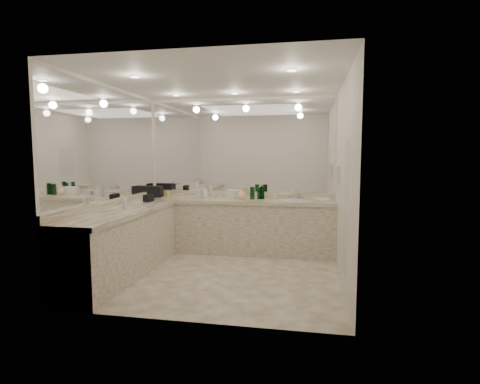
% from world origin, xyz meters
% --- Properties ---
extents(floor, '(3.20, 3.20, 0.00)m').
position_xyz_m(floor, '(0.00, 0.00, 0.00)').
color(floor, beige).
rests_on(floor, ground).
extents(ceiling, '(3.20, 3.20, 0.00)m').
position_xyz_m(ceiling, '(0.00, 0.00, 2.60)').
color(ceiling, white).
rests_on(ceiling, floor).
extents(wall_back, '(3.20, 0.02, 2.60)m').
position_xyz_m(wall_back, '(0.00, 1.50, 1.30)').
color(wall_back, white).
rests_on(wall_back, floor).
extents(wall_left, '(0.02, 3.00, 2.60)m').
position_xyz_m(wall_left, '(-1.60, 0.00, 1.30)').
color(wall_left, white).
rests_on(wall_left, floor).
extents(wall_right, '(0.02, 3.00, 2.60)m').
position_xyz_m(wall_right, '(1.60, 0.00, 1.30)').
color(wall_right, white).
rests_on(wall_right, floor).
extents(vanity_back_base, '(3.20, 0.60, 0.84)m').
position_xyz_m(vanity_back_base, '(0.00, 1.20, 0.42)').
color(vanity_back_base, silver).
rests_on(vanity_back_base, floor).
extents(vanity_back_top, '(3.20, 0.64, 0.06)m').
position_xyz_m(vanity_back_top, '(0.00, 1.19, 0.87)').
color(vanity_back_top, white).
rests_on(vanity_back_top, vanity_back_base).
extents(vanity_left_base, '(0.60, 2.40, 0.84)m').
position_xyz_m(vanity_left_base, '(-1.30, -0.30, 0.42)').
color(vanity_left_base, silver).
rests_on(vanity_left_base, floor).
extents(vanity_left_top, '(0.64, 2.42, 0.06)m').
position_xyz_m(vanity_left_top, '(-1.29, -0.30, 0.87)').
color(vanity_left_top, white).
rests_on(vanity_left_top, vanity_left_base).
extents(backsplash_back, '(3.20, 0.04, 0.10)m').
position_xyz_m(backsplash_back, '(0.00, 1.48, 0.95)').
color(backsplash_back, white).
rests_on(backsplash_back, vanity_back_top).
extents(backsplash_left, '(0.04, 3.00, 0.10)m').
position_xyz_m(backsplash_left, '(-1.58, 0.00, 0.95)').
color(backsplash_left, white).
rests_on(backsplash_left, vanity_left_top).
extents(mirror_back, '(3.12, 0.01, 1.55)m').
position_xyz_m(mirror_back, '(0.00, 1.49, 1.77)').
color(mirror_back, white).
rests_on(mirror_back, wall_back).
extents(mirror_left, '(0.01, 2.92, 1.55)m').
position_xyz_m(mirror_left, '(-1.59, 0.00, 1.77)').
color(mirror_left, white).
rests_on(mirror_left, wall_left).
extents(sink, '(0.44, 0.44, 0.03)m').
position_xyz_m(sink, '(0.95, 1.20, 0.90)').
color(sink, white).
rests_on(sink, vanity_back_top).
extents(faucet, '(0.24, 0.16, 0.14)m').
position_xyz_m(faucet, '(0.95, 1.41, 0.97)').
color(faucet, silver).
rests_on(faucet, vanity_back_top).
extents(wall_phone, '(0.06, 0.10, 0.24)m').
position_xyz_m(wall_phone, '(1.56, 0.70, 1.35)').
color(wall_phone, white).
rests_on(wall_phone, wall_right).
extents(door, '(0.02, 0.82, 2.10)m').
position_xyz_m(door, '(1.59, -0.50, 1.05)').
color(door, white).
rests_on(door, wall_right).
extents(black_toiletry_bag, '(0.34, 0.24, 0.18)m').
position_xyz_m(black_toiletry_bag, '(-1.49, 1.20, 0.99)').
color(black_toiletry_bag, black).
rests_on(black_toiletry_bag, vanity_back_top).
extents(black_bag_spill, '(0.11, 0.20, 0.11)m').
position_xyz_m(black_bag_spill, '(-1.30, 0.58, 0.95)').
color(black_bag_spill, black).
rests_on(black_bag_spill, vanity_left_top).
extents(cream_cosmetic_case, '(0.29, 0.21, 0.15)m').
position_xyz_m(cream_cosmetic_case, '(-0.05, 1.25, 0.98)').
color(cream_cosmetic_case, beige).
rests_on(cream_cosmetic_case, vanity_back_top).
extents(hand_towel, '(0.26, 0.18, 0.04)m').
position_xyz_m(hand_towel, '(1.36, 1.16, 0.92)').
color(hand_towel, white).
rests_on(hand_towel, vanity_back_top).
extents(lotion_left, '(0.06, 0.06, 0.15)m').
position_xyz_m(lotion_left, '(-1.30, -0.19, 0.98)').
color(lotion_left, white).
rests_on(lotion_left, vanity_left_top).
extents(soap_bottle_a, '(0.09, 0.09, 0.20)m').
position_xyz_m(soap_bottle_a, '(-0.58, 1.29, 1.00)').
color(soap_bottle_a, white).
rests_on(soap_bottle_a, vanity_back_top).
extents(soap_bottle_b, '(0.10, 0.11, 0.20)m').
position_xyz_m(soap_bottle_b, '(-0.68, 1.22, 1.00)').
color(soap_bottle_b, silver).
rests_on(soap_bottle_b, vanity_back_top).
extents(soap_bottle_c, '(0.19, 0.19, 0.19)m').
position_xyz_m(soap_bottle_c, '(0.07, 1.18, 0.99)').
color(soap_bottle_c, '#FFD8A1').
rests_on(soap_bottle_c, vanity_back_top).
extents(green_bottle_0, '(0.07, 0.07, 0.20)m').
position_xyz_m(green_bottle_0, '(0.25, 1.21, 1.00)').
color(green_bottle_0, '#0A4A17').
rests_on(green_bottle_0, vanity_back_top).
extents(green_bottle_1, '(0.07, 0.07, 0.19)m').
position_xyz_m(green_bottle_1, '(0.35, 1.25, 0.99)').
color(green_bottle_1, '#0A4A17').
rests_on(green_bottle_1, vanity_back_top).
extents(green_bottle_2, '(0.07, 0.07, 0.21)m').
position_xyz_m(green_bottle_2, '(0.40, 1.28, 1.00)').
color(green_bottle_2, '#0A4A17').
rests_on(green_bottle_2, vanity_back_top).
extents(green_bottle_3, '(0.07, 0.07, 0.21)m').
position_xyz_m(green_bottle_3, '(0.41, 1.27, 1.00)').
color(green_bottle_3, '#0A4A17').
rests_on(green_bottle_3, vanity_back_top).
extents(amenity_bottle_0, '(0.06, 0.06, 0.07)m').
position_xyz_m(amenity_bottle_0, '(-0.43, 1.32, 0.94)').
color(amenity_bottle_0, '#9966B2').
rests_on(amenity_bottle_0, vanity_back_top).
extents(amenity_bottle_1, '(0.06, 0.06, 0.09)m').
position_xyz_m(amenity_bottle_1, '(0.61, 1.30, 0.94)').
color(amenity_bottle_1, white).
rests_on(amenity_bottle_1, vanity_back_top).
extents(amenity_bottle_2, '(0.05, 0.05, 0.10)m').
position_xyz_m(amenity_bottle_2, '(-0.40, 1.18, 0.95)').
color(amenity_bottle_2, silver).
rests_on(amenity_bottle_2, vanity_back_top).
extents(amenity_bottle_3, '(0.06, 0.06, 0.10)m').
position_xyz_m(amenity_bottle_3, '(-1.28, 1.34, 0.95)').
color(amenity_bottle_3, '#F2D84C').
rests_on(amenity_bottle_3, vanity_back_top).
extents(amenity_bottle_4, '(0.05, 0.05, 0.13)m').
position_xyz_m(amenity_bottle_4, '(-0.02, 1.16, 0.97)').
color(amenity_bottle_4, silver).
rests_on(amenity_bottle_4, vanity_back_top).
extents(amenity_bottle_5, '(0.06, 0.06, 0.10)m').
position_xyz_m(amenity_bottle_5, '(0.03, 1.24, 0.95)').
color(amenity_bottle_5, '#E57F66').
rests_on(amenity_bottle_5, vanity_back_top).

